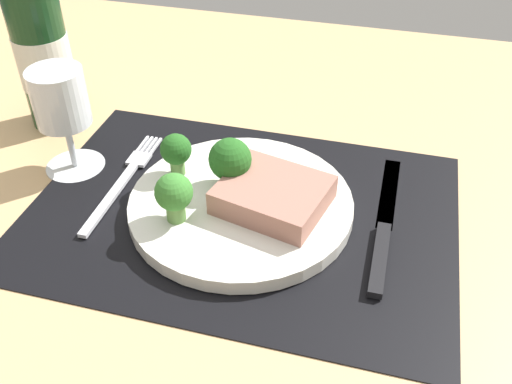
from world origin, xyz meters
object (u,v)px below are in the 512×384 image
object	(u,v)px
knife	(384,230)
wine_bottle	(42,49)
steak	(273,195)
wine_glass	(61,105)
plate	(241,205)
fork	(123,180)

from	to	relation	value
knife	wine_bottle	distance (cm)	47.25
steak	wine_bottle	size ratio (longest dim) A/B	0.37
steak	knife	bearing A→B (deg)	2.31
knife	wine_glass	bearing A→B (deg)	177.30
knife	wine_glass	distance (cm)	38.09
plate	steak	world-z (taller)	steak
plate	steak	size ratio (longest dim) A/B	2.25
wine_bottle	wine_glass	world-z (taller)	wine_bottle
fork	wine_bottle	distance (cm)	20.72
steak	wine_bottle	world-z (taller)	wine_bottle
fork	knife	distance (cm)	30.05
steak	knife	distance (cm)	12.11
wine_bottle	wine_glass	bearing A→B (deg)	-50.51
steak	fork	distance (cm)	18.48
steak	wine_bottle	xyz separation A→B (cm)	(-32.92, 12.19, 7.12)
knife	wine_glass	world-z (taller)	wine_glass
plate	wine_bottle	bearing A→B (deg)	157.36
wine_glass	fork	bearing A→B (deg)	-13.11
plate	steak	xyz separation A→B (cm)	(3.56, 0.05, 2.16)
fork	wine_bottle	bearing A→B (deg)	144.53
plate	fork	bearing A→B (deg)	174.47
plate	knife	size ratio (longest dim) A/B	1.05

